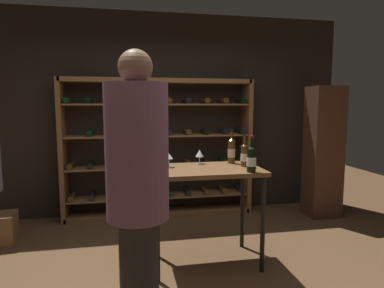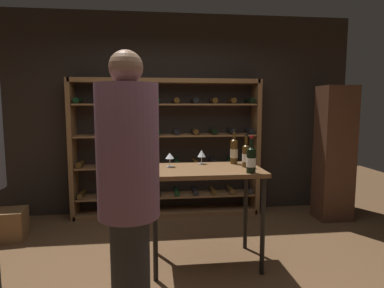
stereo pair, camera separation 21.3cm
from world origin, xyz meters
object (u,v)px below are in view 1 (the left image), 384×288
at_px(display_cabinet, 323,152).
at_px(wine_bottle_black_capsule, 232,151).
at_px(wine_rack, 160,149).
at_px(tasting_table, 205,180).
at_px(wine_glass_stemmed_left, 169,157).
at_px(wine_bottle_gold_foil, 252,159).
at_px(wine_bottle_amber_reserve, 244,155).
at_px(wine_glass_stemmed_center, 200,154).
at_px(person_bystander_dark_jacket, 138,182).

height_order(display_cabinet, wine_bottle_black_capsule, display_cabinet).
relative_size(wine_rack, tasting_table, 2.43).
bearing_deg(display_cabinet, wine_glass_stemmed_left, -157.16).
bearing_deg(wine_bottle_gold_foil, wine_bottle_black_capsule, 94.55).
bearing_deg(wine_glass_stemmed_left, wine_bottle_black_capsule, 8.36).
bearing_deg(wine_bottle_amber_reserve, wine_bottle_gold_foil, -96.77).
bearing_deg(wine_glass_stemmed_left, wine_glass_stemmed_center, 20.05).
relative_size(tasting_table, wine_bottle_gold_foil, 3.23).
xyz_separation_m(wine_glass_stemmed_center, wine_glass_stemmed_left, (-0.33, -0.12, 0.00)).
bearing_deg(wine_glass_stemmed_center, person_bystander_dark_jacket, -120.06).
relative_size(person_bystander_dark_jacket, wine_bottle_amber_reserve, 5.79).
relative_size(wine_rack, person_bystander_dark_jacket, 1.37).
distance_m(person_bystander_dark_jacket, wine_bottle_gold_foil, 1.22).
bearing_deg(wine_bottle_amber_reserve, person_bystander_dark_jacket, -139.14).
bearing_deg(wine_glass_stemmed_center, tasting_table, -89.58).
height_order(wine_rack, wine_glass_stemmed_left, wine_rack).
relative_size(tasting_table, person_bystander_dark_jacket, 0.56).
bearing_deg(wine_bottle_amber_reserve, wine_glass_stemmed_left, 172.54).
bearing_deg(wine_glass_stemmed_center, wine_rack, 102.74).
distance_m(tasting_table, display_cabinet, 2.22).
xyz_separation_m(wine_rack, display_cabinet, (2.23, -0.44, -0.05)).
height_order(wine_bottle_amber_reserve, wine_glass_stemmed_left, wine_bottle_amber_reserve).
relative_size(display_cabinet, wine_bottle_gold_foil, 5.44).
height_order(person_bystander_dark_jacket, wine_glass_stemmed_left, person_bystander_dark_jacket).
height_order(person_bystander_dark_jacket, wine_glass_stemmed_center, person_bystander_dark_jacket).
height_order(tasting_table, wine_glass_stemmed_center, wine_glass_stemmed_center).
distance_m(person_bystander_dark_jacket, wine_bottle_black_capsule, 1.50).
bearing_deg(display_cabinet, tasting_table, -151.04).
bearing_deg(tasting_table, wine_bottle_black_capsule, 32.68).
xyz_separation_m(wine_bottle_amber_reserve, wine_glass_stemmed_left, (-0.74, 0.10, -0.01)).
distance_m(wine_rack, wine_bottle_gold_foil, 1.90).
height_order(wine_glass_stemmed_center, wine_glass_stemmed_left, wine_glass_stemmed_center).
relative_size(wine_rack, wine_bottle_black_capsule, 7.39).
xyz_separation_m(wine_rack, wine_glass_stemmed_left, (-0.04, -1.40, 0.11)).
bearing_deg(wine_bottle_black_capsule, wine_glass_stemmed_left, -171.64).
relative_size(wine_bottle_gold_foil, wine_glass_stemmed_left, 2.41).
height_order(wine_bottle_black_capsule, wine_bottle_gold_foil, wine_bottle_black_capsule).
xyz_separation_m(wine_bottle_amber_reserve, wine_bottle_black_capsule, (-0.07, 0.19, 0.02)).
xyz_separation_m(display_cabinet, wine_bottle_gold_foil, (-1.57, -1.33, 0.17)).
bearing_deg(tasting_table, wine_bottle_amber_reserve, 2.67).
relative_size(wine_bottle_amber_reserve, wine_bottle_black_capsule, 0.93).
height_order(wine_bottle_black_capsule, wine_glass_stemmed_left, wine_bottle_black_capsule).
bearing_deg(person_bystander_dark_jacket, wine_bottle_gold_foil, 107.26).
bearing_deg(wine_bottle_gold_foil, person_bystander_dark_jacket, -148.11).
relative_size(wine_bottle_amber_reserve, wine_glass_stemmed_left, 2.39).
height_order(wine_bottle_gold_foil, wine_glass_stemmed_center, wine_bottle_gold_foil).
bearing_deg(wine_rack, wine_bottle_amber_reserve, -65.07).
bearing_deg(wine_bottle_amber_reserve, tasting_table, -177.33).
bearing_deg(wine_bottle_gold_foil, wine_rack, 110.45).
bearing_deg(wine_bottle_black_capsule, wine_bottle_gold_foil, -85.45).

